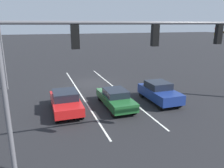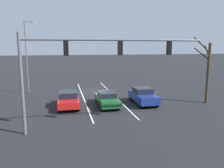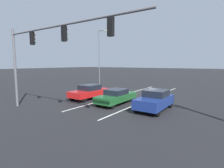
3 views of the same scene
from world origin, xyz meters
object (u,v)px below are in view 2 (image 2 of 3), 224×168
(traffic_signal_gantry, at_px, (88,57))
(car_navy_leftlane_front, at_px, (143,96))
(car_red_rightlane_front, at_px, (68,99))
(bare_tree_near, at_px, (207,70))
(street_lamp_right_shoulder, at_px, (28,53))
(car_darkgreen_midlane_front, at_px, (107,99))

(traffic_signal_gantry, bearing_deg, car_navy_leftlane_front, -137.16)
(car_red_rightlane_front, relative_size, bare_tree_near, 0.68)
(car_red_rightlane_front, xyz_separation_m, traffic_signal_gantry, (-1.26, 6.00, 4.17))
(street_lamp_right_shoulder, bearing_deg, bare_tree_near, 154.08)
(car_red_rightlane_front, bearing_deg, bare_tree_near, 173.89)
(car_red_rightlane_front, distance_m, car_navy_leftlane_front, 7.33)
(car_red_rightlane_front, height_order, bare_tree_near, bare_tree_near)
(car_navy_leftlane_front, bearing_deg, car_red_rightlane_front, -2.96)
(car_navy_leftlane_front, bearing_deg, car_darkgreen_midlane_front, -0.65)
(car_red_rightlane_front, height_order, street_lamp_right_shoulder, street_lamp_right_shoulder)
(car_red_rightlane_front, xyz_separation_m, street_lamp_right_shoulder, (4.45, -7.30, 4.11))
(bare_tree_near, bearing_deg, traffic_signal_gantry, 20.27)
(street_lamp_right_shoulder, bearing_deg, car_navy_leftlane_front, 146.87)
(street_lamp_right_shoulder, bearing_deg, car_red_rightlane_front, 121.35)
(car_darkgreen_midlane_front, distance_m, car_red_rightlane_front, 3.66)
(car_darkgreen_midlane_front, distance_m, street_lamp_right_shoulder, 11.88)
(car_darkgreen_midlane_front, bearing_deg, car_red_rightlane_front, -5.29)
(car_navy_leftlane_front, relative_size, street_lamp_right_shoulder, 0.48)
(traffic_signal_gantry, xyz_separation_m, street_lamp_right_shoulder, (5.70, -13.30, -0.06))
(car_navy_leftlane_front, bearing_deg, bare_tree_near, 170.25)
(car_darkgreen_midlane_front, xyz_separation_m, street_lamp_right_shoulder, (8.09, -7.64, 4.17))
(car_red_rightlane_front, bearing_deg, traffic_signal_gantry, 101.83)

